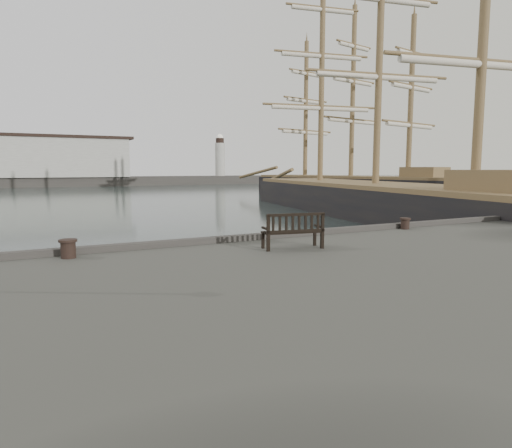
{
  "coord_description": "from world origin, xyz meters",
  "views": [
    {
      "loc": [
        -6.63,
        -12.81,
        3.79
      ],
      "look_at": [
        -0.22,
        -0.5,
        2.1
      ],
      "focal_mm": 32.0,
      "sensor_mm": 36.0,
      "label": 1
    }
  ],
  "objects_px": {
    "bench": "(293,238)",
    "bollard_right": "(405,223)",
    "tall_ship_main": "(375,206)",
    "tall_ship_far": "(350,191)",
    "bollard_left": "(68,249)"
  },
  "relations": [
    {
      "from": "bollard_left",
      "to": "bollard_right",
      "type": "distance_m",
      "value": 11.63
    },
    {
      "from": "bollard_left",
      "to": "tall_ship_main",
      "type": "height_order",
      "value": "tall_ship_main"
    },
    {
      "from": "bollard_left",
      "to": "tall_ship_far",
      "type": "height_order",
      "value": "tall_ship_far"
    },
    {
      "from": "bollard_right",
      "to": "tall_ship_far",
      "type": "height_order",
      "value": "tall_ship_far"
    },
    {
      "from": "bench",
      "to": "tall_ship_far",
      "type": "relative_size",
      "value": 0.06
    },
    {
      "from": "tall_ship_main",
      "to": "bench",
      "type": "bearing_deg",
      "value": -125.72
    },
    {
      "from": "bench",
      "to": "tall_ship_main",
      "type": "height_order",
      "value": "tall_ship_main"
    },
    {
      "from": "bollard_right",
      "to": "tall_ship_far",
      "type": "bearing_deg",
      "value": 53.46
    },
    {
      "from": "bollard_right",
      "to": "tall_ship_main",
      "type": "xyz_separation_m",
      "value": [
        12.9,
        15.88,
        -1.03
      ]
    },
    {
      "from": "bollard_left",
      "to": "bollard_right",
      "type": "relative_size",
      "value": 1.14
    },
    {
      "from": "bench",
      "to": "tall_ship_far",
      "type": "xyz_separation_m",
      "value": [
        31.46,
        36.08,
        -1.03
      ]
    },
    {
      "from": "tall_ship_main",
      "to": "tall_ship_far",
      "type": "bearing_deg",
      "value": 67.16
    },
    {
      "from": "bench",
      "to": "bollard_right",
      "type": "height_order",
      "value": "bench"
    },
    {
      "from": "bench",
      "to": "bollard_right",
      "type": "distance_m",
      "value": 6.12
    },
    {
      "from": "bench",
      "to": "bollard_right",
      "type": "relative_size",
      "value": 4.28
    }
  ]
}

